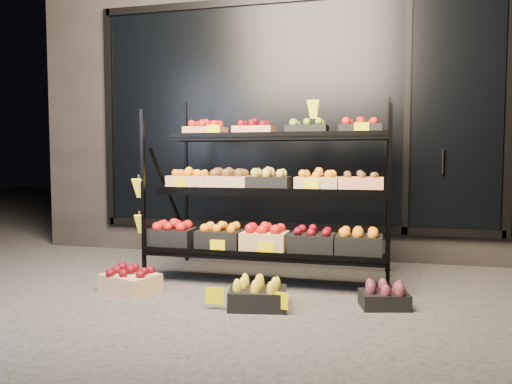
# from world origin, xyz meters

# --- Properties ---
(ground) EXTENTS (24.00, 24.00, 0.00)m
(ground) POSITION_xyz_m (0.00, 0.00, 0.00)
(ground) COLOR #514F4C
(ground) RESTS_ON ground
(building) EXTENTS (6.00, 2.08, 3.50)m
(building) POSITION_xyz_m (0.00, 2.59, 1.75)
(building) COLOR #2D2826
(building) RESTS_ON ground
(display_rack) EXTENTS (2.18, 1.02, 1.73)m
(display_rack) POSITION_xyz_m (-0.01, 0.60, 0.79)
(display_rack) COLOR black
(display_rack) RESTS_ON ground
(tag_floor_a) EXTENTS (0.13, 0.01, 0.12)m
(tag_floor_a) POSITION_xyz_m (-0.18, -0.40, 0.06)
(tag_floor_a) COLOR #EAD500
(tag_floor_a) RESTS_ON ground
(tag_floor_b) EXTENTS (0.13, 0.01, 0.12)m
(tag_floor_b) POSITION_xyz_m (0.29, -0.40, 0.06)
(tag_floor_b) COLOR #EAD500
(tag_floor_b) RESTS_ON ground
(floor_crate_left) EXTENTS (0.51, 0.44, 0.21)m
(floor_crate_left) POSITION_xyz_m (-1.00, -0.12, 0.10)
(floor_crate_left) COLOR tan
(floor_crate_left) RESTS_ON ground
(floor_crate_midleft) EXTENTS (0.46, 0.37, 0.21)m
(floor_crate_midleft) POSITION_xyz_m (0.11, -0.29, 0.10)
(floor_crate_midleft) COLOR black
(floor_crate_midleft) RESTS_ON ground
(floor_crate_right) EXTENTS (0.39, 0.32, 0.18)m
(floor_crate_right) POSITION_xyz_m (1.00, -0.05, 0.08)
(floor_crate_right) COLOR black
(floor_crate_right) RESTS_ON ground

